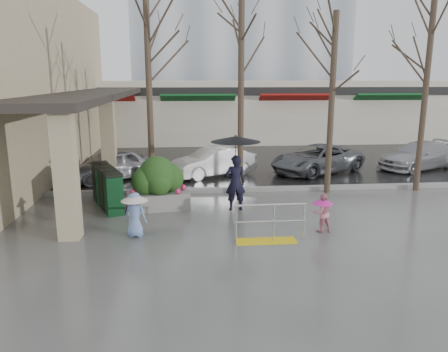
{
  "coord_description": "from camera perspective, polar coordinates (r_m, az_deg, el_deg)",
  "views": [
    {
      "loc": [
        -0.75,
        -11.93,
        4.23
      ],
      "look_at": [
        0.37,
        0.97,
        1.3
      ],
      "focal_mm": 35.0,
      "sensor_mm": 36.0,
      "label": 1
    }
  ],
  "objects": [
    {
      "name": "ground",
      "position": [
        12.68,
        -1.3,
        -6.74
      ],
      "size": [
        120.0,
        120.0,
        0.0
      ],
      "primitive_type": "plane",
      "color": "#51514F",
      "rests_on": "ground"
    },
    {
      "name": "car_d",
      "position": [
        22.63,
        24.14,
        2.47
      ],
      "size": [
        4.69,
        3.35,
        1.26
      ],
      "primitive_type": "imported",
      "rotation": [
        0.0,
        0.0,
        -1.16
      ],
      "color": "#ABACB0",
      "rests_on": "ground"
    },
    {
      "name": "car_b",
      "position": [
        19.1,
        -1.43,
        1.88
      ],
      "size": [
        4.01,
        2.95,
        1.26
      ],
      "primitive_type": "imported",
      "rotation": [
        0.0,
        0.0,
        -1.09
      ],
      "color": "silver",
      "rests_on": "ground"
    },
    {
      "name": "car_c",
      "position": [
        20.22,
        12.06,
        2.21
      ],
      "size": [
        4.97,
        4.07,
        1.26
      ],
      "primitive_type": "imported",
      "rotation": [
        0.0,
        0.0,
        -1.05
      ],
      "color": "#595D61",
      "rests_on": "ground"
    },
    {
      "name": "tree_mideast",
      "position": [
        16.4,
        14.16,
        14.58
      ],
      "size": [
        3.2,
        3.2,
        6.5
      ],
      "color": "#382B21",
      "rests_on": "ground"
    },
    {
      "name": "planter",
      "position": [
        14.44,
        -8.63,
        -0.99
      ],
      "size": [
        2.14,
        1.32,
        1.75
      ],
      "rotation": [
        0.0,
        0.0,
        0.17
      ],
      "color": "slate",
      "rests_on": "ground"
    },
    {
      "name": "tree_east",
      "position": [
        17.86,
        25.33,
        15.28
      ],
      "size": [
        3.2,
        3.2,
        7.2
      ],
      "color": "#382B21",
      "rests_on": "ground"
    },
    {
      "name": "child_blue",
      "position": [
        12.01,
        -11.55,
        -4.43
      ],
      "size": [
        0.73,
        0.73,
        1.23
      ],
      "rotation": [
        0.0,
        0.0,
        2.8
      ],
      "color": "#6D8BC3",
      "rests_on": "ground"
    },
    {
      "name": "tree_west",
      "position": [
        15.6,
        -9.93,
        15.7
      ],
      "size": [
        3.2,
        3.2,
        6.8
      ],
      "color": "#382B21",
      "rests_on": "ground"
    },
    {
      "name": "pillar_front",
      "position": [
        12.11,
        -19.93,
        0.16
      ],
      "size": [
        0.55,
        0.55,
        3.5
      ],
      "primitive_type": "cube",
      "color": "tan",
      "rests_on": "ground"
    },
    {
      "name": "canopy_slab",
      "position": [
        20.34,
        -16.74,
        10.52
      ],
      "size": [
        2.8,
        18.0,
        0.25
      ],
      "primitive_type": "cube",
      "color": "#2D2823",
      "rests_on": "pillar_front"
    },
    {
      "name": "handrail",
      "position": [
        11.59,
        5.85,
        -6.74
      ],
      "size": [
        1.9,
        0.5,
        1.03
      ],
      "color": "yellow",
      "rests_on": "ground"
    },
    {
      "name": "tree_midwest",
      "position": [
        15.68,
        2.27,
        16.41
      ],
      "size": [
        3.2,
        3.2,
        7.0
      ],
      "color": "#382B21",
      "rests_on": "ground"
    },
    {
      "name": "news_boxes",
      "position": [
        14.96,
        -15.05,
        -1.46
      ],
      "size": [
        1.41,
        2.42,
        1.34
      ],
      "rotation": [
        0.0,
        0.0,
        0.39
      ],
      "color": "#0B3417",
      "rests_on": "ground"
    },
    {
      "name": "woman",
      "position": [
        13.94,
        1.51,
        1.79
      ],
      "size": [
        1.61,
        1.61,
        2.47
      ],
      "rotation": [
        0.0,
        0.0,
        3.2
      ],
      "color": "black",
      "rests_on": "ground"
    },
    {
      "name": "pillar_back",
      "position": [
        18.37,
        -14.85,
        4.57
      ],
      "size": [
        0.55,
        0.55,
        3.5
      ],
      "primitive_type": "cube",
      "color": "tan",
      "rests_on": "ground"
    },
    {
      "name": "car_a",
      "position": [
        18.91,
        -14.58,
        1.36
      ],
      "size": [
        3.92,
        3.23,
        1.26
      ],
      "primitive_type": "imported",
      "rotation": [
        0.0,
        0.0,
        -1.01
      ],
      "color": "#A6A6AB",
      "rests_on": "ground"
    },
    {
      "name": "child_pink",
      "position": [
        12.48,
        12.71,
        -4.4
      ],
      "size": [
        0.59,
        0.58,
        1.1
      ],
      "rotation": [
        0.0,
        0.0,
        3.3
      ],
      "color": "pink",
      "rests_on": "ground"
    },
    {
      "name": "curb",
      "position": [
        16.48,
        -2.2,
        -1.86
      ],
      "size": [
        120.0,
        0.3,
        0.15
      ],
      "primitive_type": "cube",
      "color": "gray",
      "rests_on": "ground"
    },
    {
      "name": "street_asphalt",
      "position": [
        34.2,
        -3.7,
        5.63
      ],
      "size": [
        120.0,
        36.0,
        0.01
      ],
      "primitive_type": "cube",
      "color": "black",
      "rests_on": "ground"
    },
    {
      "name": "storefront_row",
      "position": [
        30.1,
        0.29,
        8.53
      ],
      "size": [
        34.0,
        6.74,
        4.0
      ],
      "color": "beige",
      "rests_on": "ground"
    }
  ]
}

